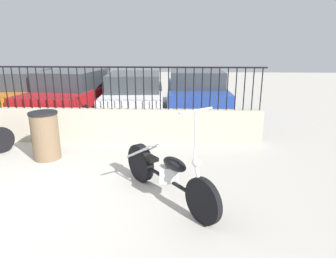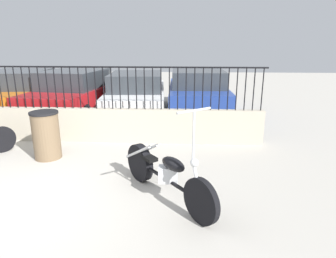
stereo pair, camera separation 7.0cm
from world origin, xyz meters
name	(u,v)px [view 1 (the left image)]	position (x,y,z in m)	size (l,w,h in m)	color
ground_plane	(16,209)	(0.00, 0.00, 0.00)	(40.00, 40.00, 0.00)	#ADA89E
low_wall	(81,125)	(0.00, 3.00, 0.40)	(8.36, 0.18, 0.79)	#B2A893
fence_railing	(78,82)	(0.00, 3.00, 1.41)	(8.36, 0.04, 0.96)	black
motorcycle_black	(163,172)	(2.06, 0.48, 0.39)	(1.47, 1.82, 1.49)	black
trash_bin	(45,136)	(-0.36, 1.90, 0.48)	(0.55, 0.55, 0.96)	brown
car_orange	(21,92)	(-2.84, 5.73, 0.71)	(2.31, 4.50, 1.41)	black
car_red	(77,93)	(-0.97, 5.63, 0.72)	(2.22, 4.70, 1.44)	black
car_white	(135,94)	(0.87, 5.74, 0.68)	(2.02, 4.40, 1.35)	black
car_blue	(196,92)	(2.80, 6.13, 0.70)	(1.90, 4.04, 1.41)	black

